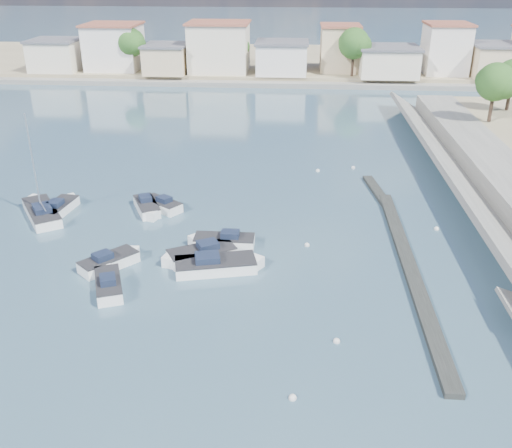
{
  "coord_description": "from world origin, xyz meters",
  "views": [
    {
      "loc": [
        -1.2,
        -25.33,
        19.73
      ],
      "look_at": [
        -4.0,
        13.66,
        1.4
      ],
      "focal_mm": 40.0,
      "sensor_mm": 36.0,
      "label": 1
    }
  ],
  "objects": [
    {
      "name": "ground",
      "position": [
        0.0,
        40.0,
        0.0
      ],
      "size": [
        400.0,
        400.0,
        0.0
      ],
      "primitive_type": "plane",
      "color": "#283F51",
      "rests_on": "ground"
    },
    {
      "name": "motorboat_h",
      "position": [
        -6.16,
        8.92,
        0.38
      ],
      "size": [
        6.31,
        3.41,
        1.48
      ],
      "color": "white",
      "rests_on": "ground"
    },
    {
      "name": "shore_trees",
      "position": [
        8.34,
        68.11,
        6.22
      ],
      "size": [
        74.56,
        38.32,
        7.92
      ],
      "color": "#38281E",
      "rests_on": "ground"
    },
    {
      "name": "far_town",
      "position": [
        10.71,
        76.92,
        4.93
      ],
      "size": [
        113.01,
        12.8,
        8.35
      ],
      "color": "beige",
      "rests_on": "far_shore_land"
    },
    {
      "name": "motorboat_a",
      "position": [
        -13.13,
        5.94,
        0.38
      ],
      "size": [
        2.89,
        4.5,
        1.48
      ],
      "color": "white",
      "rests_on": "ground"
    },
    {
      "name": "motorboat_b",
      "position": [
        -13.82,
        8.93,
        0.38
      ],
      "size": [
        3.96,
        4.14,
        1.48
      ],
      "color": "white",
      "rests_on": "ground"
    },
    {
      "name": "motorboat_c",
      "position": [
        -6.53,
        12.5,
        0.38
      ],
      "size": [
        5.03,
        1.75,
        1.48
      ],
      "color": "white",
      "rests_on": "ground"
    },
    {
      "name": "motorboat_d",
      "position": [
        -7.91,
        10.28,
        0.38
      ],
      "size": [
        5.2,
        4.02,
        1.48
      ],
      "color": "white",
      "rests_on": "ground"
    },
    {
      "name": "mooring_buoys",
      "position": [
        2.77,
        14.66,
        0.05
      ],
      "size": [
        11.63,
        34.78,
        0.41
      ],
      "color": "silver",
      "rests_on": "ground"
    },
    {
      "name": "breakwater",
      "position": [
        6.9,
        12.69,
        0.17
      ],
      "size": [
        2.0,
        31.02,
        0.35
      ],
      "color": "black",
      "rests_on": "ground"
    },
    {
      "name": "motorboat_g",
      "position": [
        -13.62,
        18.39,
        0.38
      ],
      "size": [
        3.2,
        4.5,
        1.48
      ],
      "color": "white",
      "rests_on": "ground"
    },
    {
      "name": "sailboat",
      "position": [
        -22.33,
        16.97,
        0.41
      ],
      "size": [
        5.23,
        6.36,
        9.0
      ],
      "color": "white",
      "rests_on": "ground"
    },
    {
      "name": "far_shore_quay",
      "position": [
        0.0,
        71.0,
        0.4
      ],
      "size": [
        160.0,
        2.5,
        0.8
      ],
      "primitive_type": "cube",
      "color": "slate",
      "rests_on": "ground"
    },
    {
      "name": "motorboat_e",
      "position": [
        -21.07,
        17.96,
        0.38
      ],
      "size": [
        2.25,
        4.85,
        1.48
      ],
      "color": "white",
      "rests_on": "ground"
    },
    {
      "name": "motorboat_f",
      "position": [
        -12.7,
        19.16,
        0.38
      ],
      "size": [
        3.97,
        3.47,
        1.48
      ],
      "color": "white",
      "rests_on": "ground"
    },
    {
      "name": "far_shore_land",
      "position": [
        0.0,
        92.0,
        0.7
      ],
      "size": [
        160.0,
        40.0,
        1.4
      ],
      "primitive_type": "cube",
      "color": "gray",
      "rests_on": "ground"
    }
  ]
}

